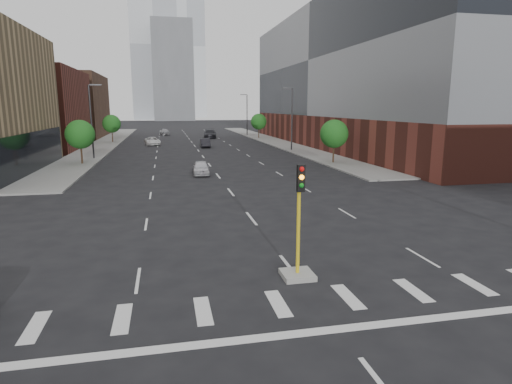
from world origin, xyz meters
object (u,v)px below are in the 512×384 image
object	(u,v)px
median_traffic_signal	(298,254)
car_near_left	(201,168)
car_mid_right	(205,143)
car_far_left	(152,141)
car_deep_right	(210,134)
car_distant	(165,132)

from	to	relation	value
median_traffic_signal	car_near_left	distance (m)	26.13
median_traffic_signal	car_mid_right	xyz separation A→B (m)	(1.50, 53.93, -0.28)
car_near_left	car_far_left	world-z (taller)	car_far_left
median_traffic_signal	car_deep_right	size ratio (longest dim) A/B	0.74
median_traffic_signal	car_far_left	bearing A→B (deg)	96.56
car_near_left	car_deep_right	distance (m)	48.30
median_traffic_signal	car_mid_right	distance (m)	53.95
car_near_left	car_far_left	xyz separation A→B (m)	(-5.37, 33.70, 0.02)
median_traffic_signal	car_distant	distance (m)	86.04
car_near_left	car_mid_right	size ratio (longest dim) A/B	0.93
car_deep_right	car_distant	world-z (taller)	car_deep_right
car_near_left	car_mid_right	distance (m)	28.01
median_traffic_signal	car_far_left	world-z (taller)	median_traffic_signal
car_mid_right	car_distant	size ratio (longest dim) A/B	0.97
car_deep_right	car_distant	size ratio (longest dim) A/B	1.37
median_traffic_signal	car_mid_right	size ratio (longest dim) A/B	1.05
car_deep_right	median_traffic_signal	bearing A→B (deg)	-86.95
car_deep_right	car_distant	bearing A→B (deg)	134.07
car_mid_right	car_distant	world-z (taller)	car_distant
car_near_left	car_deep_right	bearing A→B (deg)	85.76
car_far_left	car_deep_right	distance (m)	18.15
car_near_left	car_deep_right	world-z (taller)	car_deep_right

